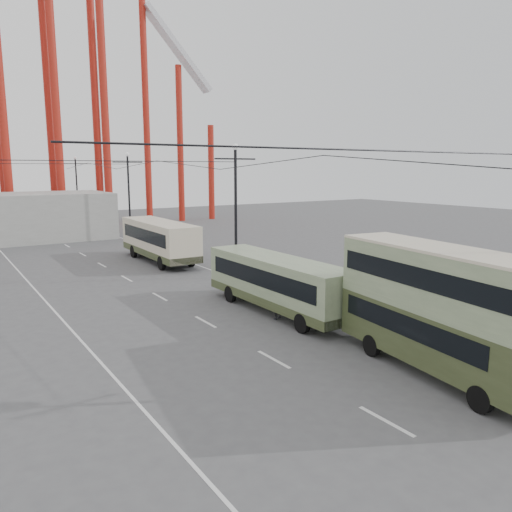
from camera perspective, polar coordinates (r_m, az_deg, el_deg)
ground at (r=18.53m, az=12.07°, el=-14.70°), size 160.00×160.00×0.00m
road_markings at (r=34.25m, az=-13.09°, el=-3.20°), size 12.52×120.00×0.01m
lamp_post_mid at (r=34.73m, az=-2.33°, el=5.04°), size 3.20×0.44×9.32m
lamp_post_far at (r=54.75m, az=-14.30°, el=6.56°), size 3.20×0.44×9.32m
lamp_post_distant at (r=75.88m, az=-19.77°, el=7.16°), size 3.20×0.44×9.32m
roller_coaster at (r=70.94m, az=-26.48°, el=21.42°), size 52.95×5.00×55.48m
fairground_shed at (r=59.26m, az=-27.15°, el=3.90°), size 22.00×10.00×5.00m
double_decker_bus at (r=19.71m, az=20.27°, el=-5.23°), size 3.43×9.23×4.84m
single_decker_green at (r=26.80m, az=2.44°, el=-2.95°), size 2.44×10.49×2.96m
single_decker_cream at (r=42.07m, az=-10.99°, el=1.91°), size 2.88×10.81×3.35m
pedestrian at (r=25.71m, az=2.45°, el=-5.23°), size 0.78×0.64×1.85m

